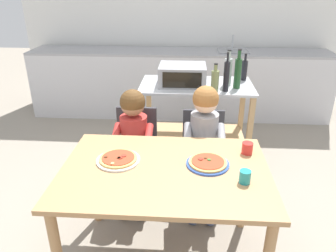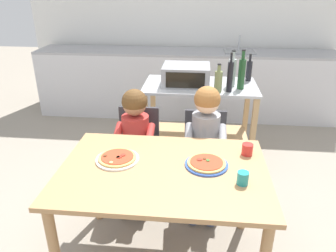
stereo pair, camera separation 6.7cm
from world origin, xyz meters
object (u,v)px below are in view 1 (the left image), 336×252
at_px(bottle_squat_spirits, 244,70).
at_px(drinking_cup_teal, 245,177).
at_px(bottle_clear_vinegar, 226,76).
at_px(bottle_slim_sauce, 228,71).
at_px(dining_chair_right, 203,152).
at_px(toaster_oven, 182,75).
at_px(child_in_grey_shirt, 204,136).
at_px(pizza_plate_white, 118,159).
at_px(dining_chair_left, 136,148).
at_px(dining_table, 165,183).
at_px(drinking_cup_red, 247,148).
at_px(bottle_brown_beer, 215,80).
at_px(pizza_plate_blue_rimmed, 208,163).
at_px(child_in_red_shirt, 133,135).
at_px(bottle_tall_green_wine, 238,72).
at_px(kitchen_island_cart, 195,111).

distance_m(bottle_squat_spirits, drinking_cup_teal, 1.72).
bearing_deg(bottle_clear_vinegar, drinking_cup_teal, -90.36).
relative_size(bottle_slim_sauce, dining_chair_right, 0.42).
relative_size(toaster_oven, child_in_grey_shirt, 0.43).
xyz_separation_m(dining_chair_right, pizza_plate_white, (-0.57, -0.63, 0.28)).
distance_m(bottle_clear_vinegar, dining_chair_left, 1.05).
bearing_deg(dining_chair_left, dining_table, -67.46).
distance_m(pizza_plate_white, drinking_cup_red, 0.85).
bearing_deg(toaster_oven, bottle_clear_vinegar, -24.11).
height_order(bottle_brown_beer, drinking_cup_teal, bottle_brown_beer).
bearing_deg(pizza_plate_blue_rimmed, child_in_red_shirt, 135.98).
bearing_deg(dining_table, drinking_cup_red, 23.15).
xyz_separation_m(child_in_grey_shirt, drinking_cup_red, (0.27, -0.36, 0.09)).
distance_m(bottle_tall_green_wine, dining_chair_right, 0.86).
height_order(bottle_clear_vinegar, dining_chair_left, bottle_clear_vinegar).
bearing_deg(bottle_slim_sauce, child_in_grey_shirt, -106.83).
height_order(bottle_slim_sauce, bottle_clear_vinegar, bottle_clear_vinegar).
bearing_deg(dining_chair_right, pizza_plate_white, -131.85).
bearing_deg(dining_table, toaster_oven, 87.12).
bearing_deg(bottle_brown_beer, kitchen_island_cart, 125.95).
relative_size(bottle_tall_green_wine, dining_chair_right, 0.45).
height_order(dining_chair_left, dining_chair_right, same).
bearing_deg(drinking_cup_teal, bottle_squat_spirits, 82.30).
distance_m(toaster_oven, dining_table, 1.42).
bearing_deg(drinking_cup_red, kitchen_island_cart, 105.34).
bearing_deg(drinking_cup_teal, bottle_tall_green_wine, 85.04).
bearing_deg(child_in_grey_shirt, bottle_squat_spirits, 66.58).
bearing_deg(dining_chair_right, bottle_brown_beer, 77.39).
height_order(dining_table, drinking_cup_teal, drinking_cup_teal).
bearing_deg(child_in_grey_shirt, bottle_brown_beer, 79.83).
bearing_deg(bottle_brown_beer, bottle_clear_vinegar, 14.23).
distance_m(child_in_red_shirt, pizza_plate_white, 0.55).
distance_m(bottle_squat_spirits, dining_table, 1.75).
height_order(pizza_plate_blue_rimmed, drinking_cup_teal, drinking_cup_teal).
bearing_deg(bottle_squat_spirits, bottle_brown_beer, -128.76).
distance_m(kitchen_island_cart, dining_table, 1.41).
bearing_deg(drinking_cup_red, toaster_oven, 111.75).
bearing_deg(dining_chair_left, bottle_brown_beer, 33.64).
bearing_deg(dining_chair_right, bottle_clear_vinegar, 67.30).
height_order(kitchen_island_cart, child_in_red_shirt, child_in_red_shirt).
bearing_deg(toaster_oven, bottle_slim_sauce, 0.82).
bearing_deg(bottle_squat_spirits, child_in_red_shirt, -135.76).
relative_size(dining_chair_left, dining_chair_right, 1.00).
xyz_separation_m(kitchen_island_cart, child_in_grey_shirt, (0.05, -0.81, 0.11)).
bearing_deg(dining_table, bottle_squat_spirits, 66.30).
xyz_separation_m(bottle_slim_sauce, dining_chair_right, (-0.24, -0.68, -0.52)).
bearing_deg(dining_table, child_in_red_shirt, 116.39).
relative_size(kitchen_island_cart, dining_table, 0.87).
height_order(bottle_tall_green_wine, child_in_grey_shirt, bottle_tall_green_wine).
xyz_separation_m(bottle_squat_spirits, bottle_tall_green_wine, (-0.11, -0.28, 0.04)).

